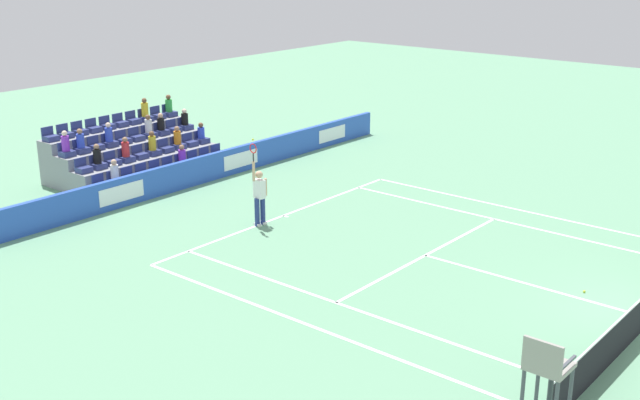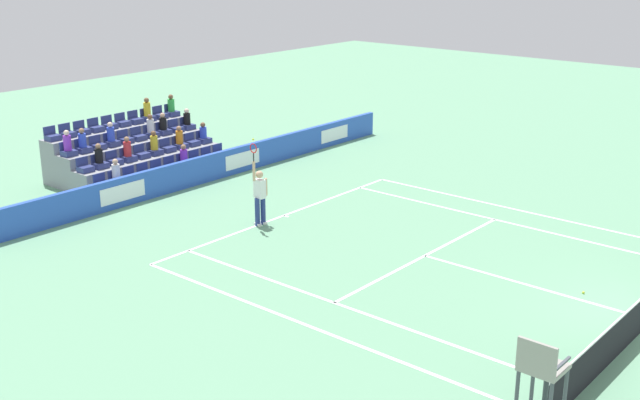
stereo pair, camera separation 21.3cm
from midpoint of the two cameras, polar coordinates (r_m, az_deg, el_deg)
name	(u,v)px [view 1 (the left image)]	position (r m, az deg, el deg)	size (l,w,h in m)	color
line_baseline	(283,216)	(26.41, -2.85, -1.11)	(10.97, 0.10, 0.01)	white
line_service	(425,255)	(23.29, 7.21, -3.91)	(8.23, 0.10, 0.01)	white
line_centre_service	(529,284)	(21.90, 14.31, -5.80)	(0.10, 6.40, 0.01)	white
line_singles_sideline_left	(351,308)	(19.94, 1.87, -7.64)	(0.10, 11.89, 0.01)	white
line_singles_sideline_right	(507,222)	(26.46, 12.86, -1.52)	(0.10, 11.89, 0.01)	white
line_doubles_sideline_left	(315,327)	(18.98, -0.70, -9.01)	(0.10, 11.89, 0.01)	white
line_doubles_sideline_right	(526,211)	(27.64, 14.16, -0.78)	(0.10, 11.89, 0.01)	white
line_centre_mark	(286,216)	(26.35, -2.69, -1.16)	(0.10, 0.20, 0.01)	white
sponsor_barrier	(184,175)	(29.62, -9.84, 1.78)	(22.64, 0.22, 1.02)	blue
tennis_player	(259,195)	(25.31, -4.55, 0.35)	(0.53, 0.37, 2.85)	navy
umpire_chair	(546,379)	(14.42, 15.30, -12.17)	(0.70, 0.70, 2.34)	#474C54
stadium_stand	(133,157)	(31.79, -13.32, 3.01)	(6.20, 3.80, 2.62)	gray
loose_tennis_ball	(584,291)	(21.78, 17.95, -6.19)	(0.07, 0.07, 0.07)	#D1E533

